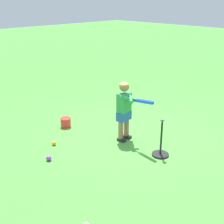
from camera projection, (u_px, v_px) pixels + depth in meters
The scene contains 6 objects.
ground_plane at pixel (131, 136), 5.75m from camera, with size 40.00×40.00×0.00m, color #479338.
child_batter at pixel (125, 106), 5.37m from camera, with size 0.33×0.77×1.08m.
play_ball_near_batter at pixel (54, 143), 5.38m from camera, with size 0.07×0.07×0.07m, color orange.
play_ball_by_bucket at pixel (49, 158), 4.88m from camera, with size 0.09×0.09×0.09m, color purple.
batting_tee at pixel (161, 150), 5.02m from camera, with size 0.28×0.28×0.62m.
toy_bucket at pixel (66, 122), 6.12m from camera, with size 0.22×0.22×0.19m.
Camera 1 is at (-3.92, -3.46, 2.47)m, focal length 49.34 mm.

